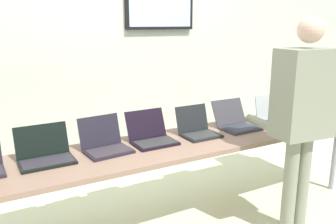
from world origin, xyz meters
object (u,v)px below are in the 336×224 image
laptop_station_5 (236,122)px  person (302,109)px  workbench (183,146)px  equipment_box (297,97)px  laptop_station_1 (45,154)px  laptop_station_4 (198,129)px  laptop_station_6 (274,116)px  laptop_station_3 (151,135)px  laptop_station_2 (105,143)px

laptop_station_5 → person: (0.05, -0.70, 0.27)m
workbench → person: size_ratio=2.04×
person → equipment_box: bearing=43.0°
laptop_station_1 → laptop_station_5: size_ratio=1.02×
laptop_station_4 → laptop_station_6: bearing=-1.1°
laptop_station_3 → laptop_station_5: (0.88, -0.01, -0.00)m
laptop_station_1 → laptop_station_5: bearing=-0.2°
equipment_box → laptop_station_1: bearing=-178.5°
laptop_station_3 → laptop_station_5: bearing=-0.9°
laptop_station_2 → laptop_station_4: laptop_station_2 is taller
laptop_station_3 → laptop_station_1: bearing=-179.5°
laptop_station_4 → laptop_station_6: 0.89m
laptop_station_4 → laptop_station_6: laptop_station_6 is taller
laptop_station_1 → laptop_station_5: 1.73m
laptop_station_3 → laptop_station_2: bearing=-178.3°
laptop_station_3 → person: bearing=-37.7°
laptop_station_2 → person: bearing=-27.9°
workbench → equipment_box: equipment_box is taller
workbench → laptop_station_3: (-0.25, 0.10, 0.10)m
laptop_station_3 → person: (0.93, -0.72, 0.27)m
laptop_station_4 → person: 0.89m
workbench → laptop_station_1: laptop_station_1 is taller
workbench → equipment_box: 1.54m
laptop_station_2 → laptop_station_6: bearing=-1.0°
workbench → laptop_station_1: size_ratio=9.36×
laptop_station_1 → laptop_station_4: 1.29m
laptop_station_5 → laptop_station_1: bearing=179.8°
laptop_station_1 → laptop_station_3: size_ratio=1.08×
laptop_station_1 → laptop_station_6: 2.18m
laptop_station_2 → laptop_station_5: size_ratio=0.98×
laptop_station_2 → person: person is taller
laptop_station_5 → person: bearing=-86.2°
person → laptop_station_5: bearing=93.8°
laptop_station_4 → laptop_station_5: size_ratio=0.86×
laptop_station_4 → laptop_station_5: 0.44m
laptop_station_2 → laptop_station_6: (1.74, -0.03, 0.00)m
laptop_station_2 → laptop_station_4: 0.84m
laptop_station_2 → laptop_station_3: bearing=1.7°
equipment_box → laptop_station_2: 2.17m
workbench → laptop_station_3: 0.28m
laptop_station_1 → laptop_station_2: 0.45m
laptop_station_4 → laptop_station_1: bearing=179.2°
laptop_station_6 → laptop_station_5: bearing=176.4°
laptop_station_5 → person: 0.76m
laptop_station_3 → laptop_station_6: 1.33m
laptop_station_6 → laptop_station_3: bearing=178.2°
equipment_box → laptop_station_6: 0.46m
laptop_station_4 → laptop_station_6: (0.89, -0.02, 0.00)m
workbench → laptop_station_1: 1.10m
laptop_station_5 → laptop_station_2: bearing=179.9°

